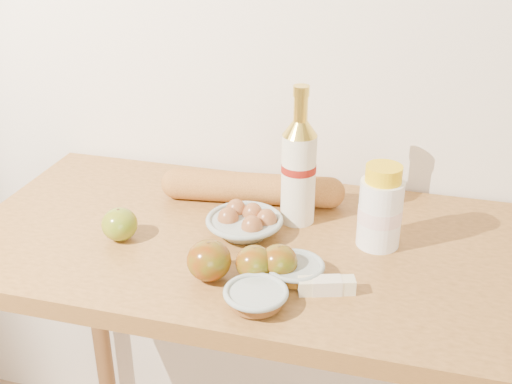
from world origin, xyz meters
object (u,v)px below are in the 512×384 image
table (260,289)px  baguette (252,188)px  bourbon_bottle (299,169)px  cream_bottle (380,209)px  egg_bowl (245,223)px

table → baguette: bearing=111.2°
bourbon_bottle → baguette: 0.15m
cream_bottle → baguette: 0.31m
cream_bottle → egg_bowl: bearing=167.7°
table → cream_bottle: bearing=10.4°
egg_bowl → baguette: (-0.02, 0.14, 0.01)m
cream_bottle → baguette: size_ratio=0.41×
table → bourbon_bottle: size_ratio=4.07×
bourbon_bottle → egg_bowl: 0.16m
table → egg_bowl: egg_bowl is taller
bourbon_bottle → baguette: bourbon_bottle is taller
bourbon_bottle → egg_bowl: (-0.09, -0.08, -0.10)m
egg_bowl → baguette: size_ratio=0.48×
table → baguette: baguette is taller
table → cream_bottle: cream_bottle is taller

